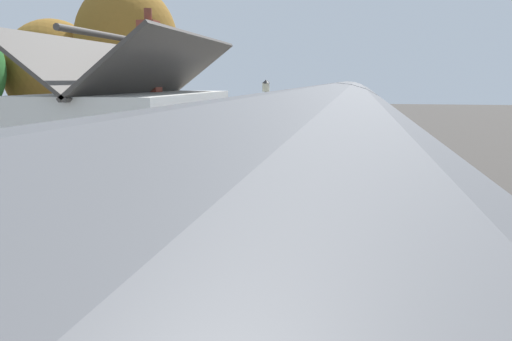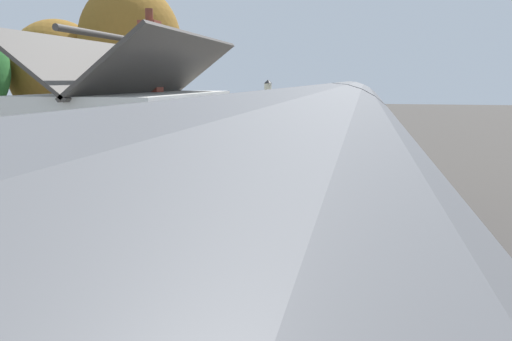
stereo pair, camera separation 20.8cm
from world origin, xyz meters
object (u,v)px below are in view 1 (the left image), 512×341
bench_mid_platform (271,139)px  tree_far_right (54,72)px  train (316,286)px  tree_mid_background (127,44)px  station_building (135,143)px  planter_by_door (207,155)px  bench_near_building (248,154)px  planter_corner_building (48,243)px  station_sign_board (189,210)px  planter_bench_right (109,261)px  lamp_post_platform (266,108)px  bench_by_lamp (256,147)px  planter_edge_near (234,139)px

bench_mid_platform → tree_far_right: tree_far_right is taller
train → tree_mid_background: bearing=30.3°
station_building → planter_by_door: size_ratio=6.85×
tree_far_right → train: bearing=-141.1°
bench_near_building → tree_mid_background: bearing=69.0°
station_building → tree_far_right: (8.74, 8.09, 2.19)m
train → tree_far_right: size_ratio=3.79×
planter_corner_building → station_sign_board: (0.10, -2.89, 0.81)m
planter_by_door → station_sign_board: bearing=-164.8°
bench_near_building → station_sign_board: size_ratio=0.89×
planter_bench_right → lamp_post_platform: bearing=-4.5°
bench_near_building → tree_mid_background: size_ratio=0.16×
train → planter_bench_right: (2.82, 3.90, -1.04)m
tree_mid_background → train: bearing=-149.7°
planter_by_door → station_building: bearing=180.0°
planter_bench_right → tree_mid_background: bearing=23.5°
bench_by_lamp → tree_far_right: bearing=91.4°
bench_near_building → planter_by_door: bearing=76.4°
station_building → lamp_post_platform: 6.12m
planter_bench_right → tree_far_right: bearing=34.9°
train → planter_by_door: bearing=20.6°
station_building → bench_near_building: size_ratio=5.25×
planter_bench_right → station_sign_board: station_sign_board is taller
train → tree_far_right: 22.55m
bench_near_building → planter_corner_building: bearing=173.0°
planter_corner_building → tree_far_right: size_ratio=0.11×
bench_by_lamp → bench_near_building: bearing=-177.1°
planter_bench_right → tree_mid_background: size_ratio=0.08×
bench_by_lamp → bench_mid_platform: bearing=-2.8°
station_sign_board → tree_mid_background: 16.88m
planter_bench_right → station_building: bearing=19.6°
planter_edge_near → planter_corner_building: (-16.92, -0.35, -0.13)m
tree_mid_background → planter_by_door: bearing=-114.0°
train → bench_mid_platform: train is taller
bench_mid_platform → planter_by_door: (-5.01, 2.01, -0.19)m
planter_edge_near → train: bearing=-163.9°
planter_corner_building → tree_mid_background: bearing=18.9°
station_building → planter_corner_building: bearing=-174.7°
train → tree_far_right: tree_far_right is taller
planter_by_door → tree_mid_background: size_ratio=0.12×
bench_near_building → tree_far_right: (1.96, 10.05, 3.44)m
bench_near_building → tree_far_right: 10.80m
train → planter_by_door: (15.94, 6.00, -1.11)m
planter_corner_building → station_sign_board: station_sign_board is taller
station_sign_board → train: bearing=-143.5°
bench_mid_platform → planter_edge_near: bearing=107.0°
station_building → planter_corner_building: (-5.24, -0.48, -1.34)m
bench_mid_platform → tree_far_right: 11.23m
lamp_post_platform → tree_far_right: bearing=72.7°
train → bench_mid_platform: (20.95, 3.99, -0.92)m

